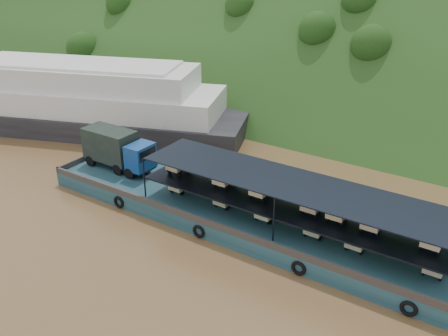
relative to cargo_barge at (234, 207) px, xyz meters
The scene contains 4 objects.
ground 1.65m from the cargo_barge, 98.03° to the right, with size 160.00×160.00×0.00m, color brown.
hillside 34.86m from the cargo_barge, 90.27° to the left, with size 140.00×28.00×28.00m, color #1E3915.
cargo_barge is the anchor object (origin of this frame).
passenger_ferry 26.82m from the cargo_barge, 163.05° to the left, with size 38.53×22.13×7.62m.
Camera 1 is at (17.99, -27.15, 20.05)m, focal length 40.00 mm.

